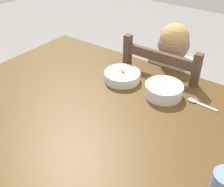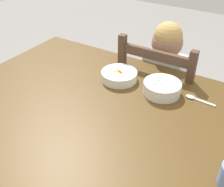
{
  "view_description": "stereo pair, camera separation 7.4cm",
  "coord_description": "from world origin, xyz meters",
  "px_view_note": "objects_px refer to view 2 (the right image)",
  "views": [
    {
      "loc": [
        0.61,
        -0.69,
        1.46
      ],
      "look_at": [
        0.04,
        0.08,
        0.8
      ],
      "focal_mm": 43.31,
      "sensor_mm": 36.0,
      "label": 1
    },
    {
      "loc": [
        0.54,
        -0.74,
        1.46
      ],
      "look_at": [
        0.04,
        0.08,
        0.8
      ],
      "focal_mm": 43.31,
      "sensor_mm": 36.0,
      "label": 2
    }
  ],
  "objects_px": {
    "dining_table": "(95,126)",
    "spoon": "(195,98)",
    "bowl_of_carrots": "(119,75)",
    "bowl_of_peas": "(162,88)",
    "child_figure": "(161,78)",
    "dining_chair": "(159,104)"
  },
  "relations": [
    {
      "from": "dining_table",
      "to": "spoon",
      "type": "height_order",
      "value": "spoon"
    },
    {
      "from": "dining_table",
      "to": "spoon",
      "type": "relative_size",
      "value": 9.76
    },
    {
      "from": "dining_chair",
      "to": "bowl_of_peas",
      "type": "relative_size",
      "value": 5.31
    },
    {
      "from": "child_figure",
      "to": "spoon",
      "type": "height_order",
      "value": "child_figure"
    },
    {
      "from": "dining_chair",
      "to": "bowl_of_peas",
      "type": "height_order",
      "value": "dining_chair"
    },
    {
      "from": "bowl_of_peas",
      "to": "bowl_of_carrots",
      "type": "distance_m",
      "value": 0.23
    },
    {
      "from": "dining_table",
      "to": "bowl_of_carrots",
      "type": "distance_m",
      "value": 0.29
    },
    {
      "from": "bowl_of_carrots",
      "to": "spoon",
      "type": "distance_m",
      "value": 0.38
    },
    {
      "from": "child_figure",
      "to": "spoon",
      "type": "distance_m",
      "value": 0.38
    },
    {
      "from": "bowl_of_peas",
      "to": "spoon",
      "type": "height_order",
      "value": "bowl_of_peas"
    },
    {
      "from": "bowl_of_carrots",
      "to": "bowl_of_peas",
      "type": "bearing_deg",
      "value": 0.0
    },
    {
      "from": "child_figure",
      "to": "bowl_of_peas",
      "type": "bearing_deg",
      "value": -68.71
    },
    {
      "from": "bowl_of_carrots",
      "to": "spoon",
      "type": "relative_size",
      "value": 1.29
    },
    {
      "from": "bowl_of_peas",
      "to": "spoon",
      "type": "distance_m",
      "value": 0.15
    },
    {
      "from": "bowl_of_carrots",
      "to": "spoon",
      "type": "xyz_separation_m",
      "value": [
        0.37,
        0.03,
        -0.02
      ]
    },
    {
      "from": "dining_table",
      "to": "child_figure",
      "type": "xyz_separation_m",
      "value": [
        0.08,
        0.56,
        -0.01
      ]
    },
    {
      "from": "bowl_of_peas",
      "to": "bowl_of_carrots",
      "type": "bearing_deg",
      "value": -180.0
    },
    {
      "from": "bowl_of_peas",
      "to": "spoon",
      "type": "xyz_separation_m",
      "value": [
        0.15,
        0.03,
        -0.03
      ]
    },
    {
      "from": "bowl_of_carrots",
      "to": "spoon",
      "type": "bearing_deg",
      "value": 5.12
    },
    {
      "from": "dining_chair",
      "to": "bowl_of_peas",
      "type": "distance_m",
      "value": 0.46
    },
    {
      "from": "dining_table",
      "to": "child_figure",
      "type": "height_order",
      "value": "child_figure"
    },
    {
      "from": "dining_table",
      "to": "bowl_of_peas",
      "type": "height_order",
      "value": "bowl_of_peas"
    }
  ]
}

